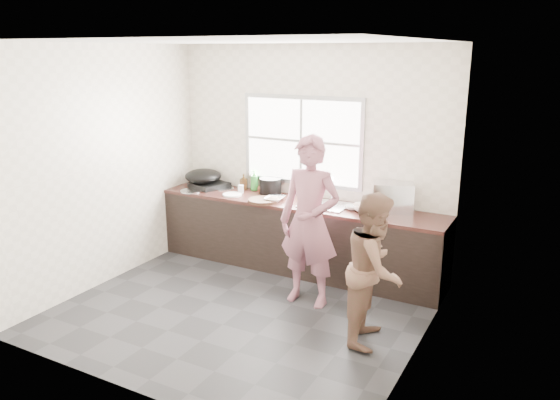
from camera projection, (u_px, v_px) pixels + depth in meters
The scene contains 30 objects.
floor at pixel (242, 311), 5.69m from camera, with size 3.60×3.20×0.01m, color #29292B.
ceiling at pixel (236, 41), 4.98m from camera, with size 3.60×3.20×0.01m, color silver.
wall_back at pixel (310, 157), 6.70m from camera, with size 3.60×0.01×2.70m, color silver.
wall_left at pixel (105, 167), 6.17m from camera, with size 0.01×3.20×2.70m, color beige.
wall_right at pixel (424, 209), 4.51m from camera, with size 0.01×3.20×2.70m, color beige.
wall_front at pixel (121, 230), 3.98m from camera, with size 3.60×0.01×2.70m, color beige.
cabinet at pixel (298, 237), 6.68m from camera, with size 3.60×0.62×0.82m, color black.
countertop at pixel (298, 203), 6.56m from camera, with size 3.60×0.64×0.04m, color #341A15.
sink at pixel (325, 205), 6.40m from camera, with size 0.55×0.45×0.02m, color silver.
faucet at pixel (332, 190), 6.53m from camera, with size 0.02×0.02×0.30m, color silver.
window_frame at pixel (302, 141), 6.68m from camera, with size 1.60×0.05×1.10m, color #9EA0A5.
window_glazing at pixel (301, 141), 6.66m from camera, with size 1.50×0.01×1.00m, color white.
woman at pixel (310, 227), 5.67m from camera, with size 0.62×0.40×1.69m, color #A66374.
person_side at pixel (375, 269), 4.94m from camera, with size 0.69×0.54×1.42m, color brown.
cutting_board at pixel (263, 201), 6.55m from camera, with size 0.36×0.36×0.04m, color #331F13.
cleaver at pixel (277, 196), 6.67m from camera, with size 0.21×0.10×0.01m, color #B9BDC1.
bowl_mince at pixel (273, 200), 6.55m from camera, with size 0.21×0.21×0.05m, color white.
bowl_crabs at pixel (364, 209), 6.16m from camera, with size 0.20×0.20×0.06m, color white.
bowl_held at pixel (352, 207), 6.23m from camera, with size 0.20×0.20×0.06m, color silver.
black_pot at pixel (270, 186), 6.91m from camera, with size 0.28×0.28×0.20m, color black.
plate_food at pixel (232, 195), 6.85m from camera, with size 0.24×0.24×0.02m, color white.
bottle_green at pixel (254, 180), 7.06m from camera, with size 0.10×0.10×0.27m, color #2C882E.
bottle_brown_tall at pixel (244, 182), 7.14m from camera, with size 0.08×0.08×0.18m, color #412910.
bottle_brown_short at pixel (262, 188), 6.93m from camera, with size 0.12×0.12×0.15m, color #3D1D0F.
glass_jar at pixel (241, 189), 6.95m from camera, with size 0.07×0.07×0.10m, color silver.
burner at pixel (209, 185), 7.25m from camera, with size 0.42×0.42×0.06m, color black.
wok at pixel (203, 176), 7.23m from camera, with size 0.48×0.48×0.18m, color black.
dish_rack at pixel (393, 197), 6.14m from camera, with size 0.44×0.31×0.33m, color silver.
pot_lid_left at pixel (191, 191), 7.04m from camera, with size 0.28×0.28×0.01m, color silver.
pot_lid_right at pixel (224, 189), 7.17m from camera, with size 0.26×0.26×0.01m, color silver.
Camera 1 is at (2.82, -4.37, 2.62)m, focal length 35.00 mm.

